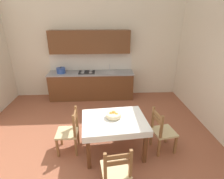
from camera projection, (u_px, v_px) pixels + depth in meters
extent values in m
cube|color=#99563D|center=(94.00, 156.00, 3.64)|extent=(6.16, 6.67, 0.10)
cube|color=silver|center=(95.00, 33.00, 5.68)|extent=(6.16, 0.12, 4.18)
cube|color=brown|center=(92.00, 86.00, 5.96)|extent=(2.72, 0.60, 0.86)
cube|color=gray|center=(91.00, 73.00, 5.78)|extent=(2.75, 0.63, 0.04)
cube|color=silver|center=(91.00, 62.00, 5.95)|extent=(2.72, 0.01, 0.55)
cube|color=brown|center=(90.00, 42.00, 5.54)|extent=(2.50, 0.34, 0.70)
cube|color=black|center=(92.00, 100.00, 5.86)|extent=(2.68, 0.02, 0.09)
cylinder|color=silver|center=(110.00, 72.00, 5.81)|extent=(0.34, 0.34, 0.02)
cylinder|color=silver|center=(110.00, 68.00, 5.90)|extent=(0.02, 0.02, 0.22)
cube|color=black|center=(87.00, 72.00, 5.77)|extent=(0.52, 0.42, 0.01)
cylinder|color=silver|center=(82.00, 73.00, 5.67)|extent=(0.11, 0.11, 0.01)
cylinder|color=silver|center=(91.00, 73.00, 5.68)|extent=(0.11, 0.11, 0.01)
cylinder|color=silver|center=(83.00, 71.00, 5.86)|extent=(0.11, 0.11, 0.01)
cylinder|color=silver|center=(91.00, 71.00, 5.87)|extent=(0.11, 0.11, 0.01)
cylinder|color=#2D4C9E|center=(61.00, 71.00, 5.69)|extent=(0.28, 0.28, 0.15)
cylinder|color=#2D4C9E|center=(61.00, 68.00, 5.66)|extent=(0.29, 0.29, 0.02)
sphere|color=black|center=(61.00, 67.00, 5.65)|extent=(0.04, 0.04, 0.04)
cube|color=brown|center=(114.00, 120.00, 3.44)|extent=(1.24, 0.99, 0.02)
cube|color=brown|center=(88.00, 152.00, 3.16)|extent=(0.08, 0.08, 0.73)
cube|color=brown|center=(145.00, 146.00, 3.30)|extent=(0.08, 0.08, 0.73)
cube|color=brown|center=(88.00, 127.00, 3.87)|extent=(0.08, 0.08, 0.73)
cube|color=brown|center=(134.00, 123.00, 4.00)|extent=(0.08, 0.08, 0.73)
cube|color=white|center=(114.00, 119.00, 3.43)|extent=(1.31, 1.06, 0.00)
cube|color=white|center=(119.00, 138.00, 3.02)|extent=(1.22, 0.12, 0.12)
cube|color=white|center=(111.00, 110.00, 3.89)|extent=(1.22, 0.12, 0.12)
cube|color=white|center=(82.00, 125.00, 3.38)|extent=(0.09, 0.95, 0.12)
cube|color=white|center=(145.00, 120.00, 3.54)|extent=(0.09, 0.95, 0.12)
cube|color=#D1BC89|center=(164.00, 132.00, 3.61)|extent=(0.49, 0.49, 0.04)
cube|color=olive|center=(166.00, 134.00, 3.89)|extent=(0.05, 0.05, 0.41)
cube|color=olive|center=(175.00, 145.00, 3.57)|extent=(0.05, 0.05, 0.41)
cube|color=olive|center=(152.00, 126.00, 3.72)|extent=(0.05, 0.05, 0.93)
cube|color=olive|center=(160.00, 137.00, 3.39)|extent=(0.05, 0.05, 0.93)
cube|color=olive|center=(158.00, 115.00, 3.41)|extent=(0.08, 0.32, 0.07)
cube|color=olive|center=(157.00, 120.00, 3.45)|extent=(0.08, 0.32, 0.07)
cube|color=#D1BC89|center=(115.00, 169.00, 2.72)|extent=(0.47, 0.47, 0.04)
cube|color=olive|center=(102.00, 173.00, 2.94)|extent=(0.05, 0.05, 0.41)
cube|color=olive|center=(123.00, 169.00, 3.00)|extent=(0.05, 0.05, 0.41)
cube|color=olive|center=(105.00, 179.00, 2.52)|extent=(0.05, 0.05, 0.93)
cube|color=olive|center=(130.00, 175.00, 2.58)|extent=(0.05, 0.05, 0.93)
cube|color=olive|center=(118.00, 157.00, 2.40)|extent=(0.32, 0.07, 0.07)
cube|color=olive|center=(118.00, 163.00, 2.44)|extent=(0.32, 0.07, 0.07)
cube|color=#D1BC89|center=(67.00, 133.00, 3.58)|extent=(0.43, 0.43, 0.04)
cube|color=olive|center=(58.00, 148.00, 3.49)|extent=(0.04, 0.04, 0.41)
cube|color=olive|center=(61.00, 137.00, 3.82)|extent=(0.04, 0.04, 0.41)
cube|color=olive|center=(75.00, 136.00, 3.41)|extent=(0.04, 0.04, 0.93)
cube|color=olive|center=(77.00, 126.00, 3.74)|extent=(0.04, 0.04, 0.93)
cube|color=olive|center=(75.00, 114.00, 3.43)|extent=(0.03, 0.32, 0.07)
cube|color=olive|center=(75.00, 119.00, 3.47)|extent=(0.03, 0.32, 0.07)
cylinder|color=beige|center=(114.00, 117.00, 3.49)|extent=(0.17, 0.17, 0.02)
cylinder|color=beige|center=(114.00, 115.00, 3.48)|extent=(0.30, 0.30, 0.07)
sphere|color=orange|center=(111.00, 114.00, 3.48)|extent=(0.09, 0.09, 0.09)
sphere|color=orange|center=(116.00, 115.00, 3.46)|extent=(0.08, 0.08, 0.08)
sphere|color=orange|center=(114.00, 113.00, 3.50)|extent=(0.10, 0.10, 0.10)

